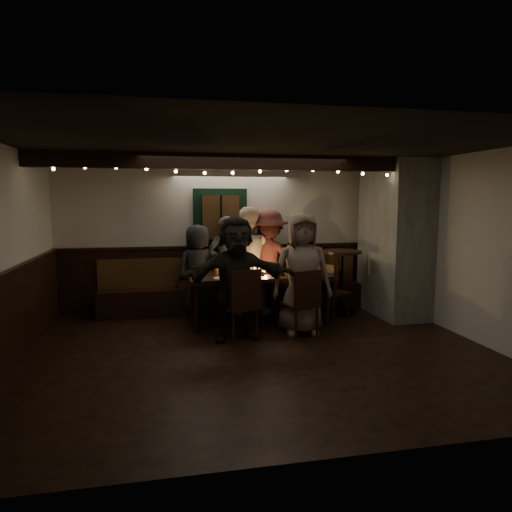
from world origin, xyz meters
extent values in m
cube|color=black|center=(0.00, 0.00, -0.01)|extent=(6.00, 5.00, 0.01)
cube|color=black|center=(0.00, 0.00, 2.60)|extent=(6.00, 5.00, 0.01)
cube|color=silver|center=(0.00, 2.50, 1.30)|extent=(6.00, 0.01, 2.60)
cube|color=silver|center=(-3.00, 0.00, 1.30)|extent=(0.01, 5.00, 2.60)
cube|color=silver|center=(3.00, 0.00, 1.30)|extent=(0.01, 5.00, 2.60)
cube|color=black|center=(0.00, 2.48, 0.55)|extent=(6.00, 0.05, 1.10)
cube|color=black|center=(-2.98, 0.00, 0.55)|extent=(0.05, 5.00, 1.10)
cube|color=#60615A|center=(2.65, 1.50, 1.30)|extent=(0.70, 1.40, 2.60)
cube|color=black|center=(0.00, 2.23, 0.23)|extent=(4.60, 0.45, 0.45)
cube|color=#50351A|center=(0.00, 2.41, 0.70)|extent=(4.60, 0.06, 0.50)
cube|color=black|center=(-0.20, 2.44, 1.65)|extent=(0.95, 0.04, 1.00)
cube|color=#50351A|center=(-0.20, 2.38, 1.65)|extent=(0.64, 0.12, 0.76)
cube|color=black|center=(0.00, 1.00, 2.49)|extent=(6.00, 0.16, 0.22)
sphere|color=#FFE599|center=(-2.60, 0.98, 2.36)|extent=(0.04, 0.04, 0.04)
sphere|color=#FFE599|center=(-2.20, 0.98, 2.38)|extent=(0.04, 0.04, 0.04)
sphere|color=#FFE599|center=(-1.80, 0.98, 2.39)|extent=(0.04, 0.04, 0.04)
sphere|color=#FFE599|center=(-1.40, 0.98, 2.37)|extent=(0.04, 0.04, 0.04)
sphere|color=#FFE599|center=(-1.00, 0.98, 2.35)|extent=(0.04, 0.04, 0.04)
sphere|color=#FFE599|center=(-0.60, 0.98, 2.33)|extent=(0.04, 0.04, 0.04)
sphere|color=#FFE599|center=(-0.20, 0.98, 2.34)|extent=(0.04, 0.04, 0.04)
sphere|color=#FFE599|center=(0.20, 0.98, 2.36)|extent=(0.04, 0.04, 0.04)
sphere|color=#FFE599|center=(0.60, 0.98, 2.38)|extent=(0.04, 0.04, 0.04)
sphere|color=#FFE599|center=(1.00, 0.98, 2.39)|extent=(0.04, 0.04, 0.04)
sphere|color=#FFE599|center=(1.40, 0.98, 2.37)|extent=(0.04, 0.04, 0.04)
sphere|color=#FFE599|center=(1.80, 0.98, 2.35)|extent=(0.04, 0.04, 0.04)
sphere|color=#FFE599|center=(2.20, 0.98, 2.33)|extent=(0.04, 0.04, 0.04)
sphere|color=#FFE599|center=(2.60, 0.98, 2.34)|extent=(0.04, 0.04, 0.04)
cube|color=black|center=(0.27, 1.40, 0.75)|extent=(2.20, 0.94, 0.06)
cylinder|color=black|center=(-0.75, 1.01, 0.36)|extent=(0.07, 0.07, 0.72)
cylinder|color=black|center=(-0.75, 1.79, 0.36)|extent=(0.07, 0.07, 0.72)
cylinder|color=black|center=(1.29, 1.01, 0.36)|extent=(0.07, 0.07, 0.72)
cylinder|color=black|center=(1.29, 1.79, 0.36)|extent=(0.07, 0.07, 0.72)
cylinder|color=#BF7226|center=(-0.39, 1.53, 0.86)|extent=(0.07, 0.07, 0.15)
cylinder|color=#BF7226|center=(-0.10, 1.14, 0.86)|extent=(0.07, 0.07, 0.15)
cylinder|color=silver|center=(0.23, 1.59, 0.86)|extent=(0.07, 0.07, 0.15)
cylinder|color=#BF7226|center=(0.53, 1.30, 0.86)|extent=(0.07, 0.07, 0.15)
cylinder|color=silver|center=(0.89, 1.61, 0.86)|extent=(0.07, 0.07, 0.15)
cylinder|color=#BF7226|center=(1.15, 1.21, 0.86)|extent=(0.07, 0.07, 0.15)
cylinder|color=white|center=(-0.35, 1.09, 0.79)|extent=(0.27, 0.27, 0.02)
cube|color=#B2B2B7|center=(0.27, 1.35, 0.81)|extent=(0.17, 0.10, 0.05)
cylinder|color=#990C0C|center=(0.24, 1.35, 0.87)|extent=(0.04, 0.04, 0.17)
cylinder|color=gold|center=(0.30, 1.35, 0.87)|extent=(0.04, 0.04, 0.17)
cylinder|color=silver|center=(0.39, 1.45, 0.83)|extent=(0.05, 0.05, 0.08)
sphere|color=#FFB24C|center=(0.39, 1.45, 0.89)|extent=(0.03, 0.03, 0.03)
cube|color=black|center=(-0.18, 0.60, 0.47)|extent=(0.58, 0.58, 0.04)
cube|color=black|center=(-0.12, 0.41, 0.75)|extent=(0.44, 0.19, 0.52)
cylinder|color=black|center=(-0.07, 0.84, 0.22)|extent=(0.04, 0.04, 0.44)
cylinder|color=black|center=(0.05, 0.49, 0.22)|extent=(0.04, 0.04, 0.44)
cylinder|color=black|center=(-0.42, 0.72, 0.22)|extent=(0.04, 0.04, 0.44)
cylinder|color=black|center=(-0.30, 0.37, 0.22)|extent=(0.04, 0.04, 0.44)
cube|color=black|center=(0.71, 0.60, 0.45)|extent=(0.54, 0.54, 0.04)
cube|color=black|center=(0.76, 0.41, 0.72)|extent=(0.43, 0.16, 0.50)
cylinder|color=black|center=(0.83, 0.82, 0.21)|extent=(0.04, 0.04, 0.43)
cylinder|color=black|center=(0.93, 0.48, 0.21)|extent=(0.04, 0.04, 0.43)
cylinder|color=black|center=(0.49, 0.72, 0.21)|extent=(0.04, 0.04, 0.43)
cylinder|color=black|center=(0.59, 0.38, 0.21)|extent=(0.04, 0.04, 0.43)
cube|color=black|center=(1.55, 1.43, 0.43)|extent=(0.55, 0.55, 0.04)
cube|color=black|center=(1.38, 1.35, 0.68)|extent=(0.21, 0.40, 0.48)
cylinder|color=black|center=(1.77, 1.35, 0.20)|extent=(0.04, 0.04, 0.41)
cylinder|color=black|center=(1.46, 1.21, 0.20)|extent=(0.04, 0.04, 0.41)
cylinder|color=black|center=(1.63, 1.65, 0.20)|extent=(0.04, 0.04, 0.41)
cylinder|color=black|center=(1.33, 1.51, 0.20)|extent=(0.04, 0.04, 0.41)
cylinder|color=black|center=(1.79, 1.71, 0.02)|extent=(0.56, 0.56, 0.03)
cylinder|color=black|center=(1.79, 1.71, 0.54)|extent=(0.07, 0.07, 1.07)
cylinder|color=black|center=(1.79, 1.71, 1.07)|extent=(0.69, 0.69, 0.04)
imported|color=black|center=(-0.63, 2.11, 0.77)|extent=(0.88, 0.74, 1.54)
imported|color=#37373A|center=(-0.16, 2.05, 0.84)|extent=(0.62, 0.41, 1.69)
imported|color=beige|center=(0.20, 2.05, 0.92)|extent=(1.02, 0.88, 1.83)
imported|color=#5B2723|center=(0.60, 2.09, 0.89)|extent=(1.32, 1.05, 1.78)
imported|color=black|center=(1.20, 2.16, 0.80)|extent=(0.96, 0.43, 1.61)
imported|color=black|center=(-0.22, 0.61, 0.87)|extent=(1.64, 0.59, 1.74)
imported|color=#7F6758|center=(0.76, 0.70, 0.89)|extent=(0.90, 0.62, 1.78)
camera|label=1|loc=(-1.21, -5.56, 1.95)|focal=32.00mm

